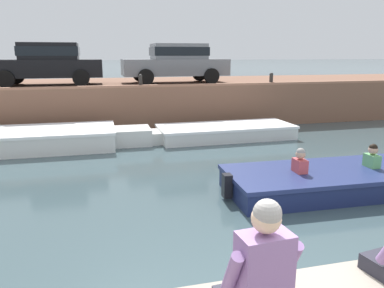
{
  "coord_description": "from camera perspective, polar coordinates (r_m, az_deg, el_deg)",
  "views": [
    {
      "loc": [
        -1.63,
        -2.66,
        2.69
      ],
      "look_at": [
        -0.01,
        3.68,
        1.13
      ],
      "focal_mm": 35.0,
      "sensor_mm": 36.0,
      "label": 1
    }
  ],
  "objects": [
    {
      "name": "mooring_bollard_mid",
      "position": [
        13.53,
        -7.86,
        9.62
      ],
      "size": [
        0.15,
        0.15,
        0.45
      ],
      "color": "#2D2B28",
      "rests_on": "far_quay_wall"
    },
    {
      "name": "boat_moored_west_white",
      "position": [
        11.87,
        -23.96,
        0.58
      ],
      "size": [
        6.72,
        2.16,
        0.58
      ],
      "color": "white",
      "rests_on": "ground"
    },
    {
      "name": "car_centre_grey",
      "position": [
        15.45,
        -2.44,
        12.45
      ],
      "size": [
        4.19,
        1.94,
        1.54
      ],
      "color": "slate",
      "rests_on": "far_quay_wall"
    },
    {
      "name": "motorboat_passing",
      "position": [
        8.29,
        22.84,
        -4.89
      ],
      "size": [
        5.71,
        1.87,
        0.94
      ],
      "color": "navy",
      "rests_on": "ground"
    },
    {
      "name": "person_seated_left",
      "position": [
        2.77,
        10.3,
        -19.38
      ],
      "size": [
        0.55,
        0.55,
        0.97
      ],
      "color": "#282833",
      "rests_on": "near_quay"
    },
    {
      "name": "far_wall_coping",
      "position": [
        13.43,
        -7.43,
        8.75
      ],
      "size": [
        60.0,
        0.24,
        0.08
      ],
      "primitive_type": "cube",
      "color": "#9F6C52",
      "rests_on": "far_quay_wall"
    },
    {
      "name": "far_quay_wall",
      "position": [
        16.36,
        -8.6,
        6.62
      ],
      "size": [
        60.0,
        6.0,
        1.58
      ],
      "primitive_type": "cube",
      "color": "brown",
      "rests_on": "ground"
    },
    {
      "name": "ground_plane",
      "position": [
        8.52,
        -2.59,
        -4.99
      ],
      "size": [
        400.0,
        400.0,
        0.0
      ],
      "primitive_type": "plane",
      "color": "#3D5156"
    },
    {
      "name": "boat_moored_central_white",
      "position": [
        12.3,
        4.21,
        1.83
      ],
      "size": [
        5.3,
        1.78,
        0.44
      ],
      "color": "white",
      "rests_on": "ground"
    },
    {
      "name": "car_left_inner_black",
      "position": [
        15.21,
        -21.14,
        11.56
      ],
      "size": [
        4.05,
        2.01,
        1.54
      ],
      "color": "black",
      "rests_on": "far_quay_wall"
    },
    {
      "name": "mooring_bollard_east",
      "position": [
        14.98,
        11.98,
        9.82
      ],
      "size": [
        0.15,
        0.15,
        0.45
      ],
      "color": "#2D2B28",
      "rests_on": "far_quay_wall"
    }
  ]
}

